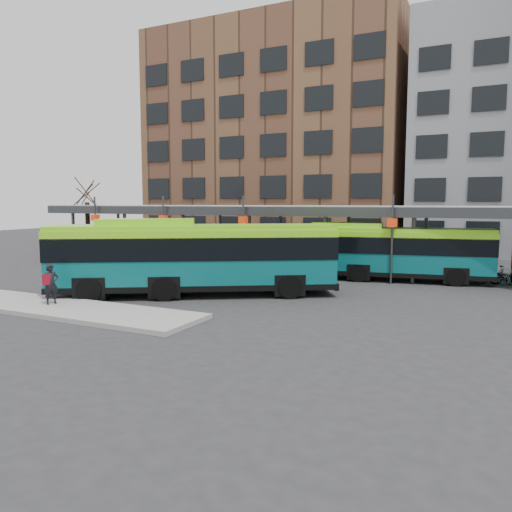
# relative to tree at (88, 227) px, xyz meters

# --- Properties ---
(ground) EXTENTS (120.00, 120.00, 0.00)m
(ground) POSITION_rel_tree_xyz_m (18.00, -12.00, -2.43)
(ground) COLOR #28282B
(ground) RESTS_ON ground
(boarding_island) EXTENTS (14.00, 3.00, 0.18)m
(boarding_island) POSITION_rel_tree_xyz_m (12.50, -15.00, -2.34)
(boarding_island) COLOR gray
(boarding_island) RESTS_ON ground
(canopy) EXTENTS (40.00, 6.53, 4.80)m
(canopy) POSITION_rel_tree_xyz_m (17.94, 0.87, 1.47)
(canopy) COLOR #999B9E
(canopy) RESTS_ON ground
(tree) EXTENTS (1.64, 1.64, 5.60)m
(tree) POSITION_rel_tree_xyz_m (0.00, 0.00, 0.00)
(tree) COLOR black
(tree) RESTS_ON ground
(building_brick) EXTENTS (26.00, 14.00, 22.00)m
(building_brick) POSITION_rel_tree_xyz_m (8.00, 20.00, 8.57)
(building_brick) COLOR brown
(building_brick) RESTS_ON ground
(bus_front) EXTENTS (12.70, 9.25, 3.63)m
(bus_front) POSITION_rel_tree_xyz_m (16.22, -9.78, -0.54)
(bus_front) COLOR #085A5D
(bus_front) RESTS_ON ground
(bus_rear) EXTENTS (11.96, 4.37, 3.23)m
(bus_rear) POSITION_rel_tree_xyz_m (23.17, -1.10, -0.75)
(bus_rear) COLOR #085A5D
(bus_rear) RESTS_ON ground
(pedestrian) EXTENTS (0.63, 0.72, 1.66)m
(pedestrian) POSITION_rel_tree_xyz_m (12.55, -14.88, -1.41)
(pedestrian) COLOR black
(pedestrian) RESTS_ON boarding_island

